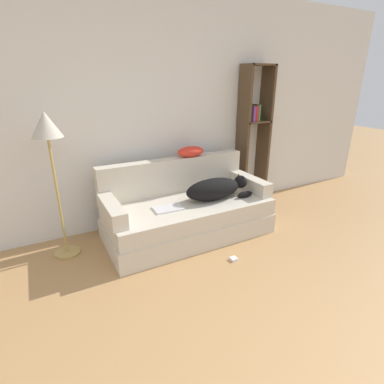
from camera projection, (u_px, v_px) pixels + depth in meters
wall_back at (145, 113)px, 3.48m from camera, size 7.75×0.06×2.70m
couch at (188, 219)px, 3.46m from camera, size 1.87×0.88×0.42m
couch_backrest at (174, 175)px, 3.62m from camera, size 1.83×0.15×0.42m
couch_arm_left at (111, 210)px, 2.97m from camera, size 0.15×0.69×0.17m
couch_arm_right at (249, 183)px, 3.73m from camera, size 0.15×0.69×0.17m
dog at (216, 189)px, 3.43m from camera, size 0.80×0.31×0.25m
laptop at (168, 208)px, 3.19m from camera, size 0.31×0.22×0.02m
throw_pillow at (191, 151)px, 3.60m from camera, size 0.34×0.19×0.12m
bookshelf at (254, 131)px, 4.09m from camera, size 0.41×0.26×1.90m
floor_lamp at (48, 139)px, 2.72m from camera, size 0.28×0.28×1.46m
power_adapter at (234, 259)px, 3.03m from camera, size 0.07×0.07×0.03m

